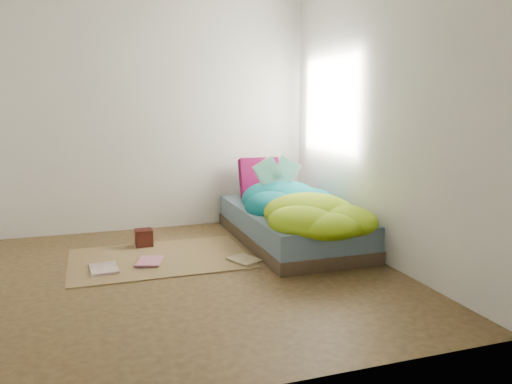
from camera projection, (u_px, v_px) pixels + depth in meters
ground at (187, 276)px, 4.14m from camera, size 3.50×3.50×0.00m
room_walls at (183, 76)px, 3.86m from camera, size 3.54×3.54×2.62m
bed at (290, 225)px, 5.16m from camera, size 1.00×2.00×0.34m
duvet at (299, 197)px, 4.90m from camera, size 0.96×1.84×0.34m
rug at (160, 258)px, 4.60m from camera, size 1.60×1.10×0.01m
pillow_floral at (273, 192)px, 5.73m from camera, size 0.63×0.45×0.13m
pillow_magenta at (260, 178)px, 5.75m from camera, size 0.46×0.17×0.45m
open_book at (277, 162)px, 5.23m from camera, size 0.42×0.11×0.25m
wooden_box at (144, 238)px, 4.97m from camera, size 0.17×0.17×0.17m
floor_book_a at (90, 270)px, 4.21m from camera, size 0.25×0.32×0.02m
floor_book_b at (137, 262)px, 4.44m from camera, size 0.29×0.34×0.03m
floor_book_c at (235, 262)px, 4.43m from camera, size 0.31×0.35×0.02m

